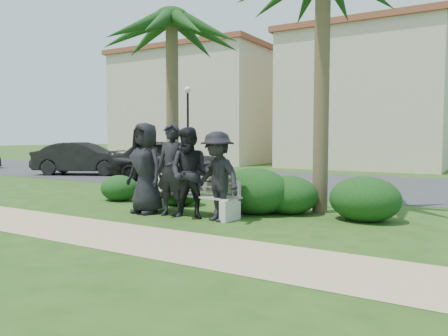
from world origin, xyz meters
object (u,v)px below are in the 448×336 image
at_px(street_lamp, 188,112).
at_px(man_b, 172,170).
at_px(palm_left, 172,20).
at_px(car_a, 170,160).
at_px(car_b, 84,159).
at_px(man_c, 190,173).
at_px(man_a, 146,168).
at_px(park_bench, 191,198).
at_px(man_d, 217,176).

distance_m(street_lamp, man_b, 14.56).
height_order(street_lamp, palm_left, palm_left).
distance_m(car_a, car_b, 4.81).
bearing_deg(man_c, man_a, 169.73).
bearing_deg(car_a, man_a, -160.22).
distance_m(park_bench, car_b, 11.17).
bearing_deg(man_b, palm_left, 118.17).
relative_size(park_bench, man_d, 1.32).
distance_m(man_c, car_b, 11.54).
bearing_deg(man_a, car_a, 132.44).
distance_m(man_a, man_d, 1.75).
height_order(man_c, car_a, man_c).
distance_m(man_b, palm_left, 4.47).
height_order(street_lamp, car_a, street_lamp).
relative_size(palm_left, car_a, 1.22).
height_order(man_c, man_d, man_c).
distance_m(park_bench, man_d, 1.02).
relative_size(street_lamp, car_a, 0.94).
xyz_separation_m(man_a, man_b, (0.67, 0.05, -0.01)).
xyz_separation_m(man_a, car_b, (-8.71, 6.00, -0.26)).
distance_m(man_d, car_a, 8.09).
height_order(man_b, man_c, man_b).
bearing_deg(car_b, man_d, -144.04).
bearing_deg(street_lamp, man_c, -54.20).
bearing_deg(palm_left, park_bench, -43.95).
relative_size(man_b, man_c, 1.04).
height_order(man_a, palm_left, palm_left).
xyz_separation_m(park_bench, car_a, (-4.82, 5.49, 0.43)).
bearing_deg(car_a, man_c, -153.17).
xyz_separation_m(man_b, palm_left, (-1.56, 2.05, 3.65)).
bearing_deg(car_b, park_bench, -144.81).
height_order(park_bench, palm_left, palm_left).
bearing_deg(street_lamp, man_d, -52.22).
bearing_deg(man_a, man_b, 12.82).
height_order(man_a, car_b, man_a).
xyz_separation_m(park_bench, man_d, (0.83, -0.30, 0.51)).
bearing_deg(man_b, street_lamp, 115.24).
bearing_deg(man_b, car_a, 119.09).
relative_size(street_lamp, man_b, 2.28).
bearing_deg(palm_left, man_b, -52.69).
height_order(street_lamp, man_a, street_lamp).
bearing_deg(man_b, park_bench, 41.22).
relative_size(park_bench, car_a, 0.50).
relative_size(palm_left, car_b, 1.32).
xyz_separation_m(street_lamp, man_a, (7.48, -11.95, -1.99)).
bearing_deg(street_lamp, man_b, -55.62).
bearing_deg(car_a, man_b, -155.72).
height_order(man_c, car_b, man_c).
bearing_deg(man_a, street_lamp, 130.75).
bearing_deg(man_c, palm_left, 123.77).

